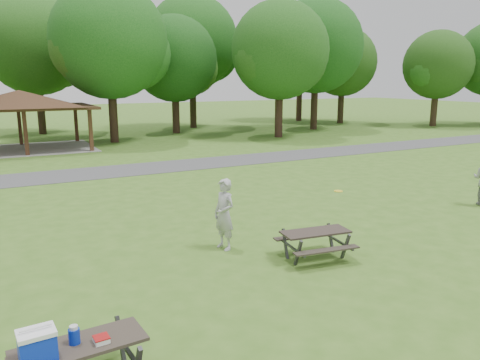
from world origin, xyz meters
name	(u,v)px	position (x,y,z in m)	size (l,w,h in m)	color
ground	(282,269)	(0.00, 0.00, 0.00)	(160.00, 160.00, 0.00)	#3C661D
asphalt_path	(127,170)	(0.00, 14.00, 0.01)	(120.00, 3.20, 0.02)	#444446
pavilion	(20,101)	(-4.00, 24.00, 3.06)	(8.60, 7.01, 3.76)	#382414
tree_row_e	(111,44)	(2.10, 25.03, 6.78)	(8.40, 8.00, 11.02)	black
tree_row_f	(175,61)	(8.09, 28.53, 5.84)	(7.35, 7.00, 9.55)	black
tree_row_g	(281,53)	(14.09, 22.03, 6.33)	(7.77, 7.40, 10.25)	black
tree_row_h	(317,49)	(20.10, 25.53, 7.03)	(8.61, 8.20, 11.37)	black
tree_row_i	(343,64)	(26.08, 29.03, 5.91)	(7.14, 6.80, 9.52)	black
tree_row_j	(438,67)	(32.08, 22.53, 5.56)	(6.72, 6.40, 8.96)	black
tree_deep_b	(37,48)	(-1.90, 33.03, 6.89)	(8.40, 8.00, 11.13)	black
tree_deep_c	(193,45)	(11.10, 32.03, 7.44)	(8.82, 8.40, 11.90)	black
tree_deep_d	(301,54)	(24.10, 33.53, 7.03)	(8.40, 8.00, 11.27)	black
picnic_table_near	(67,351)	(-5.14, -2.44, 0.72)	(1.90, 1.57, 1.26)	#2E2721
picnic_table_middle	(315,238)	(1.10, 0.20, 0.54)	(1.87, 1.59, 0.74)	#2B231F
frisbee_in_flight	(338,191)	(3.07, 1.73, 1.19)	(0.33, 0.33, 0.02)	yellow
frisbee_thrower	(224,214)	(-0.60, 1.88, 0.95)	(0.69, 0.45, 1.89)	#ADADAF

